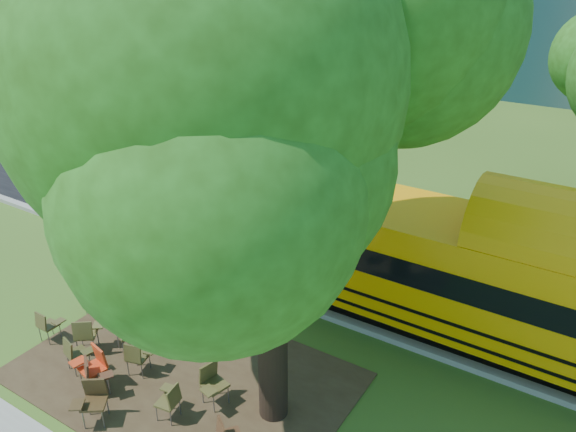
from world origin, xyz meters
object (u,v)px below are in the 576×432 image
Objects in this scene: chair_4 at (94,373)px; pedestrian_b at (78,88)px; chair_2 at (86,332)px; chair_12 at (212,381)px; chair_10 at (132,313)px; chair_1 at (75,352)px; school_bus at (515,287)px; chair_0 at (47,324)px; bg_car_red at (171,133)px; chair_3 at (94,364)px; pedestrian_a at (85,106)px; chair_8 at (92,293)px; chair_9 at (129,328)px; main_tree at (269,103)px; chair_6 at (170,399)px; black_car at (186,197)px; chair_11 at (137,355)px; bg_car_silver at (93,136)px; chair_5 at (93,398)px.

pedestrian_b reaches higher than chair_4.
chair_12 is at bearing -31.62° from chair_2.
chair_1 is at bearing -14.27° from chair_10.
chair_0 is (-8.96, -5.26, -1.19)m from school_bus.
chair_3 is at bearing -147.47° from bg_car_red.
pedestrian_a is at bearing 173.10° from chair_4.
chair_8 is 0.91× the size of chair_9.
bg_car_red is 7.07m from pedestrian_a.
main_tree reaches higher than chair_10.
chair_6 is 0.21× the size of black_car.
chair_4 is at bearing -13.51° from chair_0.
chair_0 is 0.41× the size of pedestrian_b.
chair_10 is at bearing 26.62° from pedestrian_b.
pedestrian_a is (-12.28, 5.96, 0.18)m from black_car.
bg_car_silver reaches higher than chair_11.
pedestrian_b is at bearing 82.83° from black_car.
school_bus is at bearing -128.49° from chair_3.
pedestrian_b reaches higher than chair_6.
chair_6 is at bearing 15.83° from chair_1.
chair_8 is (-2.39, 1.96, -0.02)m from chair_4.
chair_12 reaches higher than chair_5.
chair_8 reaches higher than chair_6.
black_car is 2.01× the size of pedestrian_b.
chair_0 is 3.03m from chair_5.
school_bus is 9.41m from chair_2.
main_tree is 12.00× the size of chair_6.
chair_6 is at bearing 42.35° from chair_4.
black_car is at bearing -121.66° from chair_12.
chair_2 is 2.97m from chair_6.
chair_5 is 0.23× the size of black_car.
pedestrian_a is at bearing -13.83° from chair_9.
chair_12 is 0.54× the size of pedestrian_a.
school_bus is at bearing 73.47° from chair_4.
chair_3 is 1.14× the size of chair_11.
black_car reaches higher than chair_6.
main_tree is at bearing -126.82° from school_bus.
chair_8 is (-4.15, 1.65, 0.02)m from chair_6.
school_bus reaches higher than pedestrian_a.
main_tree is at bearing -102.64° from bg_car_silver.
chair_8 is at bearing 145.48° from chair_1.
chair_4 is at bearing -129.95° from black_car.
school_bus is 8.89m from chair_5.
school_bus reaches higher than chair_12.
chair_10 is 14.60m from bg_car_silver.
chair_10 is 6.59m from black_car.
main_tree is 10.13× the size of chair_3.
chair_3 is (2.11, -0.43, 0.10)m from chair_0.
chair_0 is at bearing -70.28° from chair_12.
chair_0 is at bearing -153.33° from bg_car_red.
bg_car_red is (-7.22, 11.89, 0.26)m from chair_0.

